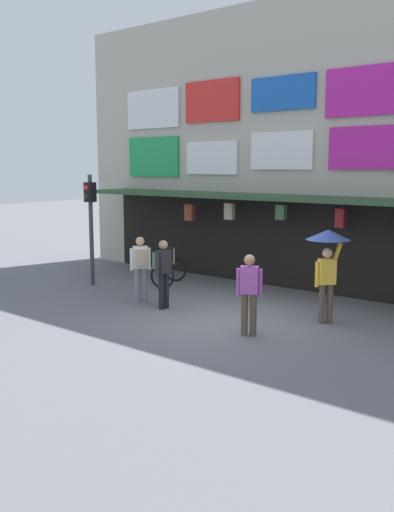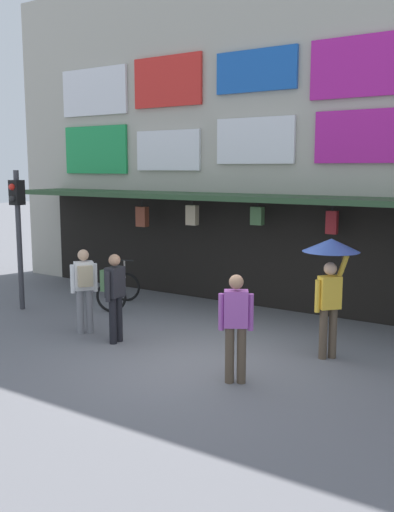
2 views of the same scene
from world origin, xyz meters
TOP-DOWN VIEW (x-y plane):
  - ground_plane at (0.00, 0.00)m, footprint 80.00×80.00m
  - shopfront at (-0.00, 4.57)m, footprint 18.00×2.60m
  - traffic_light_near at (-5.57, 0.71)m, footprint 0.29×0.33m
  - bicycle_parked at (-3.84, 2.14)m, footprint 1.11×1.35m
  - pedestrian_with_umbrella at (1.62, 1.27)m, footprint 0.96×0.96m
  - pedestrian_in_green at (-2.92, 0.08)m, footprint 0.47×0.48m
  - pedestrian_in_white at (-2.05, -0.04)m, footprint 0.37×0.53m
  - pedestrian_in_yellow at (0.84, -0.56)m, footprint 0.48×0.46m

SIDE VIEW (x-z plane):
  - ground_plane at x=0.00m, z-range 0.00..0.00m
  - bicycle_parked at x=-3.84m, z-range -0.13..0.92m
  - pedestrian_in_green at x=-2.92m, z-range 0.14..1.82m
  - pedestrian_in_white at x=-2.05m, z-range 0.14..1.82m
  - pedestrian_in_yellow at x=0.84m, z-range 0.14..1.82m
  - pedestrian_with_umbrella at x=1.62m, z-range 0.60..2.68m
  - traffic_light_near at x=-5.57m, z-range 0.54..3.74m
  - shopfront at x=0.00m, z-range -0.04..7.96m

